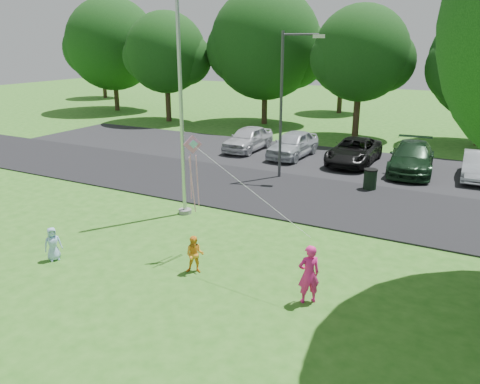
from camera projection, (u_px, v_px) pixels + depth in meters
The scene contains 13 objects.
ground at pixel (188, 293), 12.42m from camera, with size 120.00×120.00×0.00m, color #2F6E1D.
park_road at pixel (306, 197), 19.97m from camera, with size 60.00×6.00×0.06m, color black.
parking_strip at pixel (348, 164), 25.44m from camera, with size 42.00×7.00×0.06m, color black.
flagpole at pixel (181, 105), 16.90m from camera, with size 0.50×0.50×10.00m.
street_lamp at pixel (287, 93), 21.61m from camera, with size 1.89×0.65×6.84m.
trash_can at pixel (370, 180), 20.86m from camera, with size 0.61×0.61×0.97m.
tree_row at pixel (415, 52), 30.32m from camera, with size 64.35×11.94×10.88m.
horizon_trees at pixel (464, 68), 37.75m from camera, with size 77.46×7.20×7.02m.
parked_cars at pixel (347, 150), 25.23m from camera, with size 14.15×5.40×1.48m.
woman at pixel (309, 274), 11.77m from camera, with size 0.58×0.38×1.58m, color #FF2188.
child_yellow at pixel (195, 255), 13.38m from camera, with size 0.54×0.42×1.12m, color #FF9F28.
child_blue at pixel (53, 244), 14.16m from camera, with size 0.51×0.33×1.05m, color #A6C6FF.
kite at pixel (195, 161), 13.72m from camera, with size 4.31×1.29×2.46m.
Camera 1 is at (6.38, -9.06, 6.38)m, focal length 35.00 mm.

